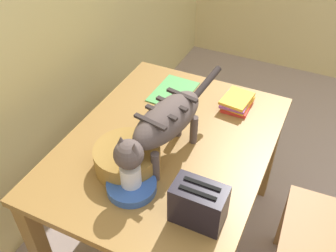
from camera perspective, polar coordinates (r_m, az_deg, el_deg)
name	(u,v)px	position (r m, az deg, el deg)	size (l,w,h in m)	color
wall_rear	(14,4)	(1.93, -22.11, 16.69)	(4.92, 0.11, 2.50)	#D8C781
dining_table	(168,156)	(1.83, 0.00, -4.52)	(1.20, 0.92, 0.73)	olive
cat	(163,124)	(1.56, -0.73, 0.29)	(0.71, 0.23, 0.29)	#514441
saucer_bowl	(132,186)	(1.57, -5.49, -8.99)	(0.21, 0.21, 0.04)	#3159B3
coffee_mug	(131,174)	(1.52, -5.58, -7.26)	(0.13, 0.08, 0.09)	white
magazine	(173,92)	(2.09, 0.80, 5.19)	(0.29, 0.20, 0.01)	#4B9E4F
book_stack	(237,102)	(2.00, 10.35, 3.57)	(0.19, 0.15, 0.06)	red
wicker_basket	(127,157)	(1.63, -6.15, -4.73)	(0.29, 0.29, 0.10)	olive
toaster	(199,204)	(1.42, 4.63, -11.62)	(0.12, 0.20, 0.18)	black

